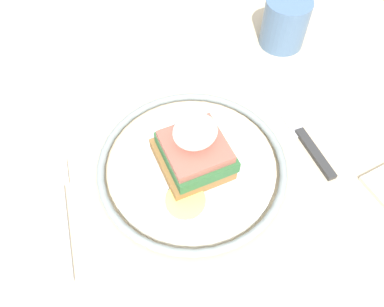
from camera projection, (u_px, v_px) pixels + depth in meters
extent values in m
cube|color=#C6B28E|center=(194.00, 194.00, 0.48)|extent=(1.05, 0.70, 0.03)
cylinder|color=#C6B28E|center=(303.00, 112.00, 1.04)|extent=(0.06, 0.06, 0.71)
cylinder|color=silver|center=(192.00, 167.00, 0.48)|extent=(0.21, 0.21, 0.01)
torus|color=gray|center=(192.00, 164.00, 0.47)|extent=(0.24, 0.24, 0.01)
cube|color=olive|center=(192.00, 159.00, 0.46)|extent=(0.08, 0.09, 0.02)
cube|color=#2D6033|center=(196.00, 152.00, 0.45)|extent=(0.08, 0.08, 0.02)
cube|color=#9E5647|center=(195.00, 147.00, 0.44)|extent=(0.07, 0.07, 0.01)
ellipsoid|color=white|center=(195.00, 132.00, 0.42)|extent=(0.05, 0.05, 0.04)
cylinder|color=#EAD166|center=(185.00, 201.00, 0.44)|extent=(0.05, 0.05, 0.00)
cube|color=silver|center=(65.00, 230.00, 0.43)|extent=(0.03, 0.12, 0.00)
cube|color=silver|center=(59.00, 173.00, 0.48)|extent=(0.03, 0.04, 0.00)
cube|color=#2D2D2D|center=(315.00, 153.00, 0.49)|extent=(0.02, 0.08, 0.01)
cube|color=silver|center=(283.00, 110.00, 0.54)|extent=(0.02, 0.10, 0.00)
cylinder|color=slate|center=(285.00, 23.00, 0.59)|extent=(0.07, 0.07, 0.08)
cylinder|color=#472819|center=(290.00, 3.00, 0.56)|extent=(0.06, 0.06, 0.00)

